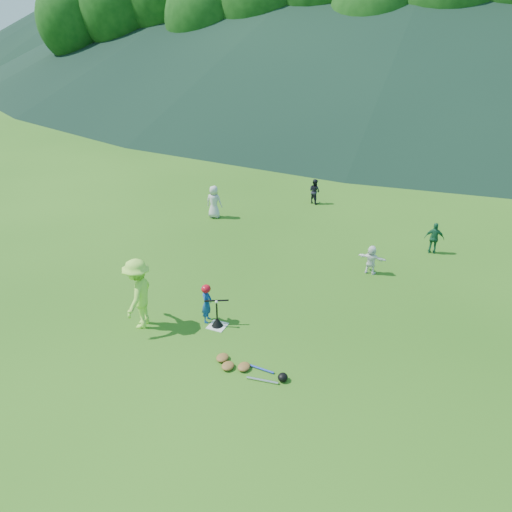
{
  "coord_description": "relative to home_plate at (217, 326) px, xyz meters",
  "views": [
    {
      "loc": [
        5.22,
        -9.47,
        7.34
      ],
      "look_at": [
        0.0,
        2.5,
        0.9
      ],
      "focal_mm": 35.0,
      "sensor_mm": 36.0,
      "label": 1
    }
  ],
  "objects": [
    {
      "name": "outfield_fence",
      "position": [
        0.0,
        28.0,
        0.69
      ],
      "size": [
        70.07,
        0.08,
        1.33
      ],
      "color": "gray",
      "rests_on": "ground"
    },
    {
      "name": "ground",
      "position": [
        0.0,
        0.0,
        -0.01
      ],
      "size": [
        120.0,
        120.0,
        0.0
      ],
      "primitive_type": "plane",
      "color": "#245513",
      "rests_on": "ground"
    },
    {
      "name": "fielder_b",
      "position": [
        -0.51,
        9.82,
        0.52
      ],
      "size": [
        0.63,
        0.57,
        1.05
      ],
      "primitive_type": "imported",
      "rotation": [
        0.0,
        0.0,
        2.71
      ],
      "color": "black",
      "rests_on": "ground"
    },
    {
      "name": "fielder_a",
      "position": [
        -3.62,
        6.7,
        0.63
      ],
      "size": [
        0.66,
        0.47,
        1.29
      ],
      "primitive_type": "imported",
      "rotation": [
        0.0,
        0.0,
        3.23
      ],
      "color": "#BDBDBD",
      "rests_on": "ground"
    },
    {
      "name": "equipment_pile",
      "position": [
        1.35,
        -1.29,
        0.06
      ],
      "size": [
        1.8,
        0.56,
        0.19
      ],
      "color": "olive",
      "rests_on": "ground"
    },
    {
      "name": "batter_child",
      "position": [
        -0.36,
        0.12,
        0.52
      ],
      "size": [
        0.31,
        0.42,
        1.05
      ],
      "primitive_type": "imported",
      "rotation": [
        0.0,
        0.0,
        1.74
      ],
      "color": "navy",
      "rests_on": "ground"
    },
    {
      "name": "fielder_d",
      "position": [
        3.0,
        4.49,
        0.46
      ],
      "size": [
        0.88,
        0.34,
        0.93
      ],
      "primitive_type": "imported",
      "rotation": [
        0.0,
        0.0,
        3.06
      ],
      "color": "white",
      "rests_on": "ground"
    },
    {
      "name": "fielder_c",
      "position": [
        4.61,
        6.78,
        0.53
      ],
      "size": [
        0.66,
        0.34,
        1.08
      ],
      "primitive_type": "imported",
      "rotation": [
        0.0,
        0.0,
        3.26
      ],
      "color": "#1A5938",
      "rests_on": "ground"
    },
    {
      "name": "batter_gear",
      "position": [
        -0.33,
        0.12,
        0.94
      ],
      "size": [
        0.71,
        0.3,
        0.41
      ],
      "color": "#B50C1B",
      "rests_on": "ground"
    },
    {
      "name": "batting_tee",
      "position": [
        0.0,
        0.0,
        0.12
      ],
      "size": [
        0.3,
        0.3,
        0.68
      ],
      "color": "black",
      "rests_on": "home_plate"
    },
    {
      "name": "adult_coach",
      "position": [
        -1.82,
        -0.74,
        0.93
      ],
      "size": [
        0.98,
        1.35,
        1.88
      ],
      "primitive_type": "imported",
      "rotation": [
        0.0,
        0.0,
        -1.32
      ],
      "color": "#A8F247",
      "rests_on": "ground"
    },
    {
      "name": "home_plate",
      "position": [
        0.0,
        0.0,
        0.0
      ],
      "size": [
        0.45,
        0.45,
        0.02
      ],
      "primitive_type": "cube",
      "color": "silver",
      "rests_on": "ground"
    },
    {
      "name": "baseball",
      "position": [
        0.0,
        0.0,
        0.73
      ],
      "size": [
        0.08,
        0.08,
        0.08
      ],
      "primitive_type": "sphere",
      "color": "white",
      "rests_on": "batting_tee"
    }
  ]
}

